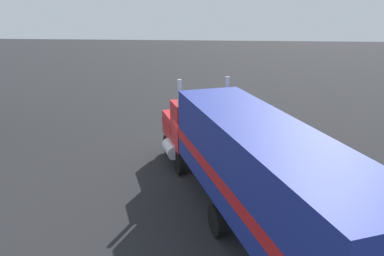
# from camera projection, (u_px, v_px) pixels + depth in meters

# --- Properties ---
(ground_plane) EXTENTS (120.00, 120.00, 0.00)m
(ground_plane) POSITION_uv_depth(u_px,v_px,m) (198.00, 167.00, 17.93)
(ground_plane) COLOR #232326
(lane_stripe_near) EXTENTS (4.18, 1.67, 0.01)m
(lane_stripe_near) POSITION_uv_depth(u_px,v_px,m) (267.00, 156.00, 19.13)
(lane_stripe_near) COLOR silver
(lane_stripe_near) RESTS_ON ground_plane
(lane_stripe_mid) EXTENTS (4.22, 1.55, 0.01)m
(lane_stripe_mid) POSITION_uv_depth(u_px,v_px,m) (330.00, 160.00, 18.72)
(lane_stripe_mid) COLOR silver
(lane_stripe_mid) RESTS_ON ground_plane
(semi_truck) EXTENTS (14.08, 7.52, 4.50)m
(semi_truck) POSITION_uv_depth(u_px,v_px,m) (248.00, 163.00, 12.34)
(semi_truck) COLOR red
(semi_truck) RESTS_ON ground_plane
(person_bystander) EXTENTS (0.44, 0.47, 1.63)m
(person_bystander) POSITION_uv_depth(u_px,v_px,m) (281.00, 178.00, 14.86)
(person_bystander) COLOR black
(person_bystander) RESTS_ON ground_plane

